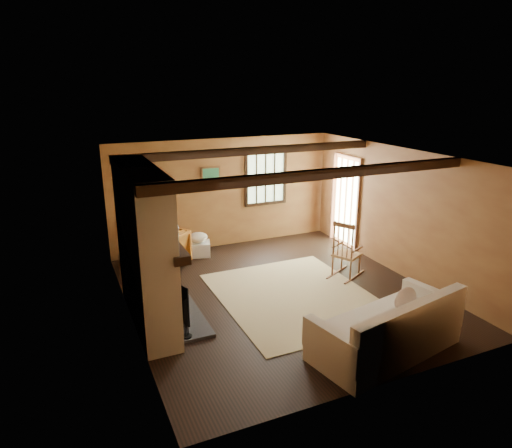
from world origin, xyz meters
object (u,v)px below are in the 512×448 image
rocking_chair (346,253)px  armchair (163,249)px  sofa (389,332)px  fireplace (147,253)px  laundry_basket (198,249)px

rocking_chair → armchair: bearing=30.9°
armchair → sofa: bearing=79.4°
sofa → armchair: (-2.12, 4.21, 0.07)m
armchair → fireplace: bearing=34.7°
fireplace → rocking_chair: bearing=2.8°
fireplace → rocking_chair: size_ratio=2.19×
fireplace → sofa: fireplace is taller
fireplace → rocking_chair: (3.71, 0.18, -0.64)m
laundry_basket → fireplace: bearing=-122.2°
rocking_chair → laundry_basket: rocking_chair is taller
rocking_chair → laundry_basket: (-2.23, 2.16, -0.31)m
rocking_chair → armchair: 3.56m
rocking_chair → armchair: (-3.06, 1.82, -0.08)m
fireplace → armchair: (0.65, 2.00, -0.72)m
sofa → laundry_basket: sofa is taller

